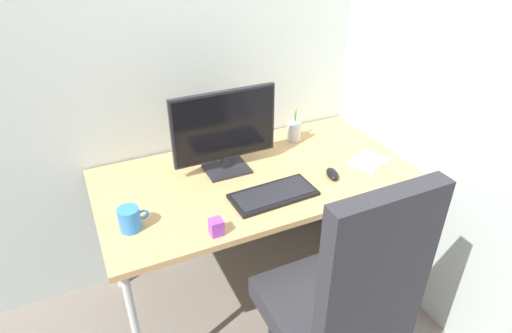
{
  "coord_description": "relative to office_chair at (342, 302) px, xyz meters",
  "views": [
    {
      "loc": [
        -0.74,
        -1.6,
        1.88
      ],
      "look_at": [
        -0.03,
        -0.08,
        0.86
      ],
      "focal_mm": 30.44,
      "sensor_mm": 36.0,
      "label": 1
    }
  ],
  "objects": [
    {
      "name": "monitor",
      "position": [
        -0.15,
        0.81,
        0.39
      ],
      "size": [
        0.51,
        0.17,
        0.41
      ],
      "color": "black",
      "rests_on": "desk"
    },
    {
      "name": "desk",
      "position": [
        -0.04,
        0.7,
        0.13
      ],
      "size": [
        1.49,
        0.79,
        0.76
      ],
      "color": "tan",
      "rests_on": "ground_plane"
    },
    {
      "name": "wall_back",
      "position": [
        -0.04,
        1.13,
        0.82
      ],
      "size": [
        3.3,
        0.04,
        2.8
      ],
      "primitive_type": "cube",
      "color": "#B7C1BC",
      "rests_on": "ground_plane"
    },
    {
      "name": "coffee_mug",
      "position": [
        -0.66,
        0.55,
        0.23
      ],
      "size": [
        0.12,
        0.09,
        0.1
      ],
      "color": "#337FD8",
      "rests_on": "desk"
    },
    {
      "name": "keyboard",
      "position": [
        -0.04,
        0.51,
        0.19
      ],
      "size": [
        0.39,
        0.19,
        0.02
      ],
      "color": "black",
      "rests_on": "desk"
    },
    {
      "name": "ground_plane",
      "position": [
        -0.04,
        0.7,
        -0.58
      ],
      "size": [
        8.0,
        8.0,
        0.0
      ],
      "primitive_type": "plane",
      "color": "slate"
    },
    {
      "name": "notebook",
      "position": [
        0.53,
        0.57,
        0.19
      ],
      "size": [
        0.22,
        0.2,
        0.01
      ],
      "primitive_type": "cube",
      "rotation": [
        0.0,
        0.0,
        0.36
      ],
      "color": "silver",
      "rests_on": "desk"
    },
    {
      "name": "wall_side_right",
      "position": [
        0.74,
        0.44,
        0.82
      ],
      "size": [
        0.04,
        2.59,
        2.8
      ],
      "primitive_type": "cube",
      "color": "#B7C1BC",
      "rests_on": "ground_plane"
    },
    {
      "name": "mouse",
      "position": [
        0.29,
        0.53,
        0.2
      ],
      "size": [
        0.08,
        0.11,
        0.03
      ],
      "primitive_type": "ellipsoid",
      "rotation": [
        0.0,
        0.0,
        -0.29
      ],
      "color": "black",
      "rests_on": "desk"
    },
    {
      "name": "office_chair",
      "position": [
        0.0,
        0.0,
        0.0
      ],
      "size": [
        0.57,
        0.59,
        1.18
      ],
      "color": "black",
      "rests_on": "ground_plane"
    },
    {
      "name": "pen_holder",
      "position": [
        0.31,
        0.94,
        0.23
      ],
      "size": [
        0.07,
        0.07,
        0.17
      ],
      "color": "silver",
      "rests_on": "desk"
    },
    {
      "name": "desk_clamp_accessory",
      "position": [
        -0.36,
        0.38,
        0.21
      ],
      "size": [
        0.05,
        0.05,
        0.07
      ],
      "primitive_type": "cube",
      "color": "purple",
      "rests_on": "desk"
    }
  ]
}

